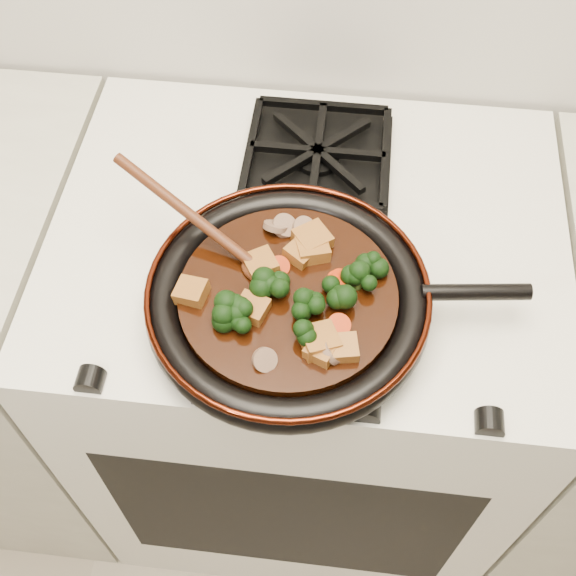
# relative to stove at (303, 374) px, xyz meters

# --- Properties ---
(stove) EXTENTS (0.76, 0.60, 0.90)m
(stove) POSITION_rel_stove_xyz_m (0.00, 0.00, 0.00)
(stove) COLOR silver
(stove) RESTS_ON ground
(burner_grate_front) EXTENTS (0.23, 0.23, 0.03)m
(burner_grate_front) POSITION_rel_stove_xyz_m (0.00, -0.14, 0.46)
(burner_grate_front) COLOR black
(burner_grate_front) RESTS_ON stove
(burner_grate_back) EXTENTS (0.23, 0.23, 0.03)m
(burner_grate_back) POSITION_rel_stove_xyz_m (0.00, 0.14, 0.46)
(burner_grate_back) COLOR black
(burner_grate_back) RESTS_ON stove
(skillet) EXTENTS (0.50, 0.37, 0.05)m
(skillet) POSITION_rel_stove_xyz_m (-0.01, -0.15, 0.49)
(skillet) COLOR black
(skillet) RESTS_ON burner_grate_front
(braising_sauce) EXTENTS (0.28, 0.28, 0.02)m
(braising_sauce) POSITION_rel_stove_xyz_m (-0.01, -0.15, 0.50)
(braising_sauce) COLOR black
(braising_sauce) RESTS_ON skillet
(tofu_cube_0) EXTENTS (0.06, 0.06, 0.02)m
(tofu_cube_0) POSITION_rel_stove_xyz_m (0.01, -0.07, 0.52)
(tofu_cube_0) COLOR brown
(tofu_cube_0) RESTS_ON braising_sauce
(tofu_cube_1) EXTENTS (0.04, 0.04, 0.02)m
(tofu_cube_1) POSITION_rel_stove_xyz_m (0.06, -0.23, 0.52)
(tofu_cube_1) COLOR brown
(tofu_cube_1) RESTS_ON braising_sauce
(tofu_cube_2) EXTENTS (0.05, 0.04, 0.03)m
(tofu_cube_2) POSITION_rel_stove_xyz_m (-0.13, -0.17, 0.52)
(tofu_cube_2) COLOR brown
(tofu_cube_2) RESTS_ON braising_sauce
(tofu_cube_3) EXTENTS (0.05, 0.05, 0.02)m
(tofu_cube_3) POSITION_rel_stove_xyz_m (0.04, -0.24, 0.52)
(tofu_cube_3) COLOR brown
(tofu_cube_3) RESTS_ON braising_sauce
(tofu_cube_4) EXTENTS (0.05, 0.05, 0.03)m
(tofu_cube_4) POSITION_rel_stove_xyz_m (0.01, -0.09, 0.52)
(tofu_cube_4) COLOR brown
(tofu_cube_4) RESTS_ON braising_sauce
(tofu_cube_5) EXTENTS (0.05, 0.05, 0.02)m
(tofu_cube_5) POSITION_rel_stove_xyz_m (-0.05, -0.19, 0.52)
(tofu_cube_5) COLOR brown
(tofu_cube_5) RESTS_ON braising_sauce
(tofu_cube_6) EXTENTS (0.05, 0.05, 0.03)m
(tofu_cube_6) POSITION_rel_stove_xyz_m (-0.00, -0.09, 0.52)
(tofu_cube_6) COLOR brown
(tofu_cube_6) RESTS_ON braising_sauce
(tofu_cube_7) EXTENTS (0.06, 0.06, 0.03)m
(tofu_cube_7) POSITION_rel_stove_xyz_m (0.03, -0.22, 0.52)
(tofu_cube_7) COLOR brown
(tofu_cube_7) RESTS_ON braising_sauce
(tofu_cube_8) EXTENTS (0.06, 0.06, 0.03)m
(tofu_cube_8) POSITION_rel_stove_xyz_m (-0.05, -0.12, 0.52)
(tofu_cube_8) COLOR brown
(tofu_cube_8) RESTS_ON braising_sauce
(broccoli_floret_0) EXTENTS (0.07, 0.07, 0.06)m
(broccoli_floret_0) POSITION_rel_stove_xyz_m (-0.03, -0.15, 0.52)
(broccoli_floret_0) COLOR black
(broccoli_floret_0) RESTS_ON braising_sauce
(broccoli_floret_1) EXTENTS (0.08, 0.08, 0.06)m
(broccoli_floret_1) POSITION_rel_stove_xyz_m (0.01, -0.22, 0.52)
(broccoli_floret_1) COLOR black
(broccoli_floret_1) RESTS_ON braising_sauce
(broccoli_floret_2) EXTENTS (0.09, 0.09, 0.07)m
(broccoli_floret_2) POSITION_rel_stove_xyz_m (-0.07, -0.21, 0.52)
(broccoli_floret_2) COLOR black
(broccoli_floret_2) RESTS_ON braising_sauce
(broccoli_floret_3) EXTENTS (0.09, 0.08, 0.07)m
(broccoli_floret_3) POSITION_rel_stove_xyz_m (0.09, -0.10, 0.52)
(broccoli_floret_3) COLOR black
(broccoli_floret_3) RESTS_ON braising_sauce
(broccoli_floret_4) EXTENTS (0.07, 0.07, 0.07)m
(broccoli_floret_4) POSITION_rel_stove_xyz_m (0.08, -0.13, 0.52)
(broccoli_floret_4) COLOR black
(broccoli_floret_4) RESTS_ON braising_sauce
(broccoli_floret_5) EXTENTS (0.07, 0.07, 0.07)m
(broccoli_floret_5) POSITION_rel_stove_xyz_m (0.01, -0.18, 0.52)
(broccoli_floret_5) COLOR black
(broccoli_floret_5) RESTS_ON braising_sauce
(broccoli_floret_6) EXTENTS (0.09, 0.09, 0.07)m
(broccoli_floret_6) POSITION_rel_stove_xyz_m (0.05, -0.16, 0.52)
(broccoli_floret_6) COLOR black
(broccoli_floret_6) RESTS_ON braising_sauce
(broccoli_floret_7) EXTENTS (0.08, 0.07, 0.07)m
(broccoli_floret_7) POSITION_rel_stove_xyz_m (-0.08, -0.21, 0.52)
(broccoli_floret_7) COLOR black
(broccoli_floret_7) RESTS_ON braising_sauce
(carrot_coin_0) EXTENTS (0.03, 0.03, 0.02)m
(carrot_coin_0) POSITION_rel_stove_xyz_m (0.06, -0.20, 0.51)
(carrot_coin_0) COLOR #B42705
(carrot_coin_0) RESTS_ON braising_sauce
(carrot_coin_1) EXTENTS (0.03, 0.03, 0.02)m
(carrot_coin_1) POSITION_rel_stove_xyz_m (-0.03, -0.12, 0.51)
(carrot_coin_1) COLOR #B42705
(carrot_coin_1) RESTS_ON braising_sauce
(carrot_coin_2) EXTENTS (0.03, 0.03, 0.02)m
(carrot_coin_2) POSITION_rel_stove_xyz_m (0.05, -0.13, 0.51)
(carrot_coin_2) COLOR #B42705
(carrot_coin_2) RESTS_ON braising_sauce
(carrot_coin_3) EXTENTS (0.03, 0.03, 0.01)m
(carrot_coin_3) POSITION_rel_stove_xyz_m (0.05, -0.13, 0.51)
(carrot_coin_3) COLOR #B42705
(carrot_coin_3) RESTS_ON braising_sauce
(mushroom_slice_0) EXTENTS (0.04, 0.04, 0.03)m
(mushroom_slice_0) POSITION_rel_stove_xyz_m (-0.04, -0.05, 0.52)
(mushroom_slice_0) COLOR brown
(mushroom_slice_0) RESTS_ON braising_sauce
(mushroom_slice_1) EXTENTS (0.04, 0.04, 0.03)m
(mushroom_slice_1) POSITION_rel_stove_xyz_m (-0.03, -0.26, 0.52)
(mushroom_slice_1) COLOR brown
(mushroom_slice_1) RESTS_ON braising_sauce
(mushroom_slice_2) EXTENTS (0.04, 0.04, 0.02)m
(mushroom_slice_2) POSITION_rel_stove_xyz_m (-0.00, -0.05, 0.52)
(mushroom_slice_2) COLOR brown
(mushroom_slice_2) RESTS_ON braising_sauce
(mushroom_slice_3) EXTENTS (0.04, 0.04, 0.03)m
(mushroom_slice_3) POSITION_rel_stove_xyz_m (0.05, -0.24, 0.52)
(mushroom_slice_3) COLOR brown
(mushroom_slice_3) RESTS_ON braising_sauce
(mushroom_slice_4) EXTENTS (0.05, 0.05, 0.02)m
(mushroom_slice_4) POSITION_rel_stove_xyz_m (-0.03, -0.05, 0.52)
(mushroom_slice_4) COLOR brown
(mushroom_slice_4) RESTS_ON braising_sauce
(wooden_spoon) EXTENTS (0.15, 0.09, 0.24)m
(wooden_spoon) POSITION_rel_stove_xyz_m (-0.11, -0.09, 0.54)
(wooden_spoon) COLOR #49210F
(wooden_spoon) RESTS_ON braising_sauce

